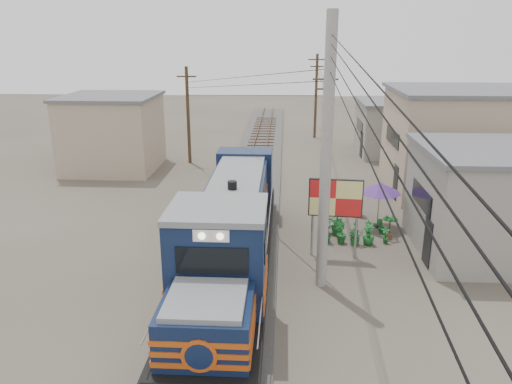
# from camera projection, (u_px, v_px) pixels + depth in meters

# --- Properties ---
(ground) EXTENTS (120.00, 120.00, 0.00)m
(ground) POSITION_uv_depth(u_px,v_px,m) (232.00, 276.00, 19.87)
(ground) COLOR #473F35
(ground) RESTS_ON ground
(ballast) EXTENTS (3.60, 70.00, 0.16)m
(ballast) POSITION_uv_depth(u_px,v_px,m) (249.00, 196.00, 29.36)
(ballast) COLOR #595651
(ballast) RESTS_ON ground
(track) EXTENTS (1.15, 70.00, 0.12)m
(track) POSITION_uv_depth(u_px,v_px,m) (249.00, 193.00, 29.30)
(track) COLOR #51331E
(track) RESTS_ON ground
(locomotive) EXTENTS (3.03, 16.52, 4.09)m
(locomotive) POSITION_uv_depth(u_px,v_px,m) (231.00, 234.00, 19.46)
(locomotive) COLOR black
(locomotive) RESTS_ON ground
(utility_pole_main) EXTENTS (0.40, 0.40, 10.00)m
(utility_pole_main) POSITION_uv_depth(u_px,v_px,m) (326.00, 158.00, 17.68)
(utility_pole_main) COLOR #9E9B93
(utility_pole_main) RESTS_ON ground
(wooden_pole_mid) EXTENTS (1.60, 0.24, 7.00)m
(wooden_pole_mid) POSITION_uv_depth(u_px,v_px,m) (324.00, 124.00, 31.82)
(wooden_pole_mid) COLOR #4C3826
(wooden_pole_mid) RESTS_ON ground
(wooden_pole_far) EXTENTS (1.60, 0.24, 7.50)m
(wooden_pole_far) POSITION_uv_depth(u_px,v_px,m) (316.00, 95.00, 45.04)
(wooden_pole_far) COLOR #4C3826
(wooden_pole_far) RESTS_ON ground
(wooden_pole_left) EXTENTS (1.60, 0.24, 7.00)m
(wooden_pole_left) POSITION_uv_depth(u_px,v_px,m) (188.00, 113.00, 36.14)
(wooden_pole_left) COLOR #4C3826
(wooden_pole_left) RESTS_ON ground
(power_lines) EXTENTS (9.65, 19.00, 3.30)m
(power_lines) POSITION_uv_depth(u_px,v_px,m) (244.00, 67.00, 25.65)
(power_lines) COLOR black
(power_lines) RESTS_ON ground
(shophouse_front) EXTENTS (7.35, 6.30, 4.70)m
(shophouse_front) POSITION_uv_depth(u_px,v_px,m) (505.00, 201.00, 21.38)
(shophouse_front) COLOR gray
(shophouse_front) RESTS_ON ground
(shophouse_mid) EXTENTS (8.40, 7.35, 6.20)m
(shophouse_mid) POSITION_uv_depth(u_px,v_px,m) (461.00, 141.00, 29.65)
(shophouse_mid) COLOR tan
(shophouse_mid) RESTS_ON ground
(shophouse_back) EXTENTS (6.30, 6.30, 4.20)m
(shophouse_back) POSITION_uv_depth(u_px,v_px,m) (398.00, 127.00, 39.55)
(shophouse_back) COLOR gray
(shophouse_back) RESTS_ON ground
(shophouse_left) EXTENTS (6.30, 6.30, 5.20)m
(shophouse_left) POSITION_uv_depth(u_px,v_px,m) (113.00, 132.00, 34.84)
(shophouse_left) COLOR tan
(shophouse_left) RESTS_ON ground
(billboard) EXTENTS (2.26, 0.32, 3.49)m
(billboard) POSITION_uv_depth(u_px,v_px,m) (336.00, 200.00, 20.86)
(billboard) COLOR #99999E
(billboard) RESTS_ON ground
(market_umbrella) EXTENTS (2.73, 2.73, 2.31)m
(market_umbrella) POSITION_uv_depth(u_px,v_px,m) (380.00, 188.00, 24.31)
(market_umbrella) COLOR black
(market_umbrella) RESTS_ON ground
(vendor) EXTENTS (0.81, 0.78, 1.87)m
(vendor) POSITION_uv_depth(u_px,v_px,m) (358.00, 198.00, 26.23)
(vendor) COLOR black
(vendor) RESTS_ON ground
(plant_nursery) EXTENTS (3.23, 2.97, 1.11)m
(plant_nursery) POSITION_uv_depth(u_px,v_px,m) (344.00, 228.00, 23.52)
(plant_nursery) COLOR #1D6628
(plant_nursery) RESTS_ON ground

